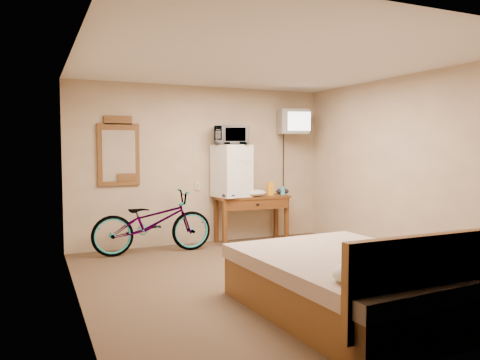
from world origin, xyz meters
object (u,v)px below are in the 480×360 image
(mini_fridge, at_px, (232,171))
(bicycle, at_px, (153,222))
(desk, at_px, (253,204))
(microwave, at_px, (232,135))
(blue_cup, at_px, (283,191))
(wall_mirror, at_px, (119,152))
(crt_television, at_px, (293,122))
(bed, at_px, (356,283))

(mini_fridge, distance_m, bicycle, 1.52)
(desk, xyz_separation_m, microwave, (-0.35, 0.05, 1.11))
(mini_fridge, bearing_deg, blue_cup, -4.07)
(wall_mirror, bearing_deg, microwave, -7.23)
(mini_fridge, xyz_separation_m, crt_television, (1.10, -0.03, 0.80))
(microwave, xyz_separation_m, wall_mirror, (-1.72, 0.22, -0.26))
(wall_mirror, xyz_separation_m, bed, (1.51, -3.64, -1.18))
(crt_television, relative_size, bicycle, 0.36)
(desk, height_order, bicycle, bicycle)
(wall_mirror, bearing_deg, crt_television, -5.08)
(mini_fridge, xyz_separation_m, wall_mirror, (-1.72, 0.22, 0.30))
(bicycle, bearing_deg, bed, -158.90)
(desk, xyz_separation_m, mini_fridge, (-0.35, 0.05, 0.55))
(microwave, bearing_deg, mini_fridge, -101.82)
(microwave, height_order, bicycle, microwave)
(desk, bearing_deg, bed, -99.44)
(blue_cup, distance_m, bed, 3.57)
(desk, distance_m, mini_fridge, 0.65)
(microwave, bearing_deg, desk, 13.74)
(blue_cup, distance_m, bicycle, 2.26)
(crt_television, bearing_deg, microwave, 178.33)
(desk, xyz_separation_m, crt_television, (0.75, 0.02, 1.34))
(desk, height_order, microwave, microwave)
(microwave, xyz_separation_m, blue_cup, (0.89, -0.06, -0.91))
(crt_television, xyz_separation_m, bicycle, (-2.43, -0.17, -1.50))
(microwave, distance_m, wall_mirror, 1.76)
(mini_fridge, bearing_deg, microwave, 56.28)
(desk, height_order, wall_mirror, wall_mirror)
(blue_cup, bearing_deg, crt_television, 8.72)
(desk, relative_size, mini_fridge, 1.47)
(crt_television, bearing_deg, mini_fridge, 178.34)
(microwave, bearing_deg, crt_television, 20.23)
(microwave, relative_size, bed, 0.24)
(mini_fridge, relative_size, blue_cup, 6.10)
(microwave, bearing_deg, bicycle, -149.63)
(bicycle, bearing_deg, mini_fridge, -79.51)
(mini_fridge, bearing_deg, crt_television, -1.66)
(crt_television, relative_size, wall_mirror, 0.60)
(microwave, relative_size, wall_mirror, 0.53)
(desk, xyz_separation_m, blue_cup, (0.55, -0.01, 0.20))
(blue_cup, bearing_deg, bicycle, -176.54)
(mini_fridge, xyz_separation_m, microwave, (0.00, 0.00, 0.56))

